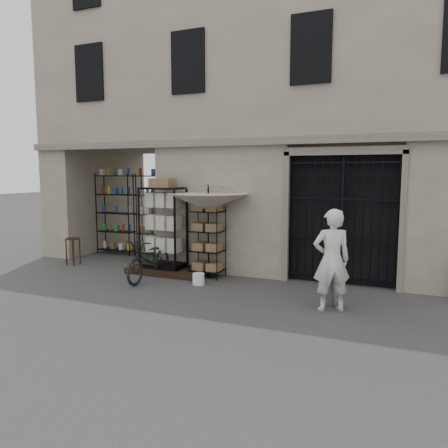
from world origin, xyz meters
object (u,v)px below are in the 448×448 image
at_px(wire_rack, 207,243).
at_px(market_umbrella, 208,198).
at_px(bicycle, 150,279).
at_px(wooden_stool, 73,251).
at_px(white_bucket, 198,279).
at_px(steel_bollard, 331,287).
at_px(display_cabinet, 163,232).
at_px(shopkeeper, 330,310).

relative_size(wire_rack, market_umbrella, 0.63).
distance_m(market_umbrella, bicycle, 2.39).
relative_size(wire_rack, wooden_stool, 2.29).
xyz_separation_m(white_bucket, steel_bollard, (3.04, -0.48, 0.25)).
bearing_deg(bicycle, steel_bollard, -8.42).
bearing_deg(wire_rack, white_bucket, -97.34).
height_order(wire_rack, steel_bollard, wire_rack).
xyz_separation_m(wooden_stool, steel_bollard, (7.15, -1.03, -0.01)).
height_order(market_umbrella, steel_bollard, market_umbrella).
bearing_deg(bicycle, white_bucket, -1.13).
xyz_separation_m(bicycle, wooden_stool, (-2.84, 0.58, 0.39)).
bearing_deg(market_umbrella, display_cabinet, -177.44).
relative_size(wire_rack, bicycle, 0.91).
height_order(wire_rack, shopkeeper, wire_rack).
bearing_deg(display_cabinet, wooden_stool, 171.03).
relative_size(white_bucket, wooden_stool, 0.36).
relative_size(display_cabinet, steel_bollard, 2.88).
relative_size(bicycle, shopkeeper, 0.99).
bearing_deg(shopkeeper, wooden_stool, -35.72).
xyz_separation_m(market_umbrella, white_bucket, (0.08, -0.70, -1.81)).
height_order(display_cabinet, steel_bollard, display_cabinet).
distance_m(wooden_stool, steel_bollard, 7.23).
distance_m(bicycle, steel_bollard, 4.35).
relative_size(wire_rack, shopkeeper, 0.90).
xyz_separation_m(display_cabinet, steel_bollard, (4.34, -1.13, -0.68)).
distance_m(wire_rack, steel_bollard, 3.42).
xyz_separation_m(bicycle, shopkeeper, (4.34, -0.67, 0.00)).
bearing_deg(bicycle, market_umbrella, 29.04).
bearing_deg(shopkeeper, wire_rack, -50.10).
distance_m(market_umbrella, white_bucket, 1.94).
relative_size(wooden_stool, steel_bollard, 0.98).
bearing_deg(wooden_stool, shopkeeper, -9.87).
relative_size(white_bucket, shopkeeper, 0.14).
bearing_deg(wire_rack, steel_bollard, -38.39).
bearing_deg(wire_rack, market_umbrella, -54.59).
distance_m(white_bucket, wooden_stool, 4.16).
bearing_deg(wooden_stool, wire_rack, 2.74).
xyz_separation_m(wire_rack, wooden_stool, (-3.99, -0.19, -0.44)).
bearing_deg(shopkeeper, white_bucket, -38.66).
distance_m(display_cabinet, market_umbrella, 1.51).
distance_m(display_cabinet, white_bucket, 1.72).
height_order(market_umbrella, white_bucket, market_umbrella).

